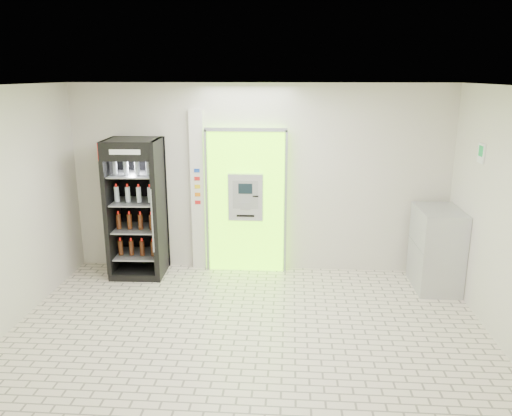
{
  "coord_description": "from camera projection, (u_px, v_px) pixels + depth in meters",
  "views": [
    {
      "loc": [
        0.49,
        -5.27,
        3.12
      ],
      "look_at": [
        0.04,
        1.2,
        1.38
      ],
      "focal_mm": 35.0,
      "sensor_mm": 36.0,
      "label": 1
    }
  ],
  "objects": [
    {
      "name": "room_shell",
      "position": [
        245.0,
        195.0,
        5.45
      ],
      "size": [
        6.0,
        6.0,
        6.0
      ],
      "color": "beige",
      "rests_on": "ground"
    },
    {
      "name": "beverage_cooler",
      "position": [
        137.0,
        211.0,
        7.84
      ],
      "size": [
        0.84,
        0.79,
        2.17
      ],
      "rotation": [
        0.0,
        0.0,
        0.04
      ],
      "color": "black",
      "rests_on": "ground"
    },
    {
      "name": "atm_assembly",
      "position": [
        246.0,
        200.0,
        7.96
      ],
      "size": [
        1.3,
        0.24,
        2.33
      ],
      "color": "#7EFF0F",
      "rests_on": "ground"
    },
    {
      "name": "steel_cabinet",
      "position": [
        436.0,
        249.0,
        7.42
      ],
      "size": [
        0.62,
        0.92,
        1.22
      ],
      "rotation": [
        0.0,
        0.0,
        0.0
      ],
      "color": "#B2B5BB",
      "rests_on": "ground"
    },
    {
      "name": "pillar",
      "position": [
        198.0,
        191.0,
        8.01
      ],
      "size": [
        0.22,
        0.11,
        2.6
      ],
      "color": "silver",
      "rests_on": "ground"
    },
    {
      "name": "ground",
      "position": [
        246.0,
        346.0,
        5.93
      ],
      "size": [
        6.0,
        6.0,
        0.0
      ],
      "primitive_type": "plane",
      "color": "beige",
      "rests_on": "ground"
    },
    {
      "name": "exit_sign",
      "position": [
        481.0,
        153.0,
        6.52
      ],
      "size": [
        0.02,
        0.22,
        0.26
      ],
      "color": "white",
      "rests_on": "room_shell"
    }
  ]
}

